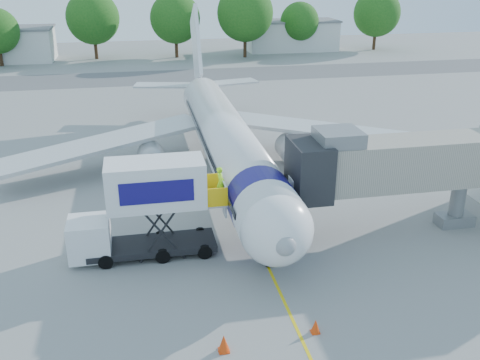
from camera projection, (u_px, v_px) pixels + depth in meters
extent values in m
plane|color=gray|center=(235.00, 195.00, 37.30)|extent=(160.00, 160.00, 0.00)
cube|color=yellow|center=(235.00, 195.00, 37.30)|extent=(0.15, 70.00, 0.01)
cube|color=#59595B|center=(180.00, 76.00, 75.40)|extent=(120.00, 10.00, 0.01)
cylinder|color=white|center=(227.00, 141.00, 38.88)|extent=(3.70, 28.00, 3.70)
sphere|color=white|center=(276.00, 229.00, 26.18)|extent=(3.70, 3.70, 3.70)
sphere|color=gray|center=(285.00, 245.00, 24.77)|extent=(1.10, 1.10, 1.10)
cone|color=white|center=(199.00, 90.00, 54.30)|extent=(3.70, 6.00, 3.70)
cube|color=white|center=(196.00, 46.00, 53.60)|extent=(0.35, 7.26, 8.29)
cube|color=#B9BCBF|center=(328.00, 130.00, 43.93)|extent=(16.17, 9.32, 1.42)
cube|color=#B9BCBF|center=(103.00, 143.00, 40.71)|extent=(16.17, 9.32, 1.42)
cylinder|color=#999BA0|center=(293.00, 152.00, 41.87)|extent=(2.10, 3.60, 2.10)
cylinder|color=#999BA0|center=(152.00, 161.00, 39.91)|extent=(2.10, 3.60, 2.10)
cube|color=black|center=(278.00, 224.00, 25.74)|extent=(2.60, 1.39, 0.81)
cylinder|color=navy|center=(262.00, 204.00, 28.90)|extent=(3.73, 2.00, 3.73)
cylinder|color=silver|center=(268.00, 254.00, 28.40)|extent=(0.16, 0.16, 1.50)
cylinder|color=black|center=(268.00, 261.00, 28.56)|extent=(0.25, 0.64, 0.64)
cylinder|color=black|center=(253.00, 158.00, 43.04)|extent=(0.35, 0.90, 0.90)
cylinder|color=black|center=(189.00, 162.00, 42.11)|extent=(0.35, 0.90, 0.90)
cube|color=#ACA393|center=(410.00, 162.00, 30.88)|extent=(13.60, 2.60, 2.80)
cube|color=black|center=(309.00, 170.00, 29.79)|extent=(2.00, 3.20, 3.20)
cube|color=slate|center=(338.00, 137.00, 29.39)|extent=(2.40, 2.40, 0.80)
cylinder|color=slate|center=(457.00, 203.00, 32.61)|extent=(0.90, 0.90, 3.00)
cube|color=slate|center=(454.00, 220.00, 33.05)|extent=(2.20, 1.20, 0.70)
cylinder|color=black|center=(441.00, 221.00, 32.89)|extent=(0.30, 0.70, 0.70)
cylinder|color=black|center=(467.00, 218.00, 33.21)|extent=(0.30, 0.70, 0.70)
cube|color=black|center=(152.00, 245.00, 29.67)|extent=(7.00, 2.30, 0.35)
cube|color=white|center=(90.00, 238.00, 28.78)|extent=(2.20, 2.20, 2.10)
cube|color=black|center=(89.00, 231.00, 28.60)|extent=(1.90, 2.10, 0.70)
cube|color=white|center=(156.00, 183.00, 28.33)|extent=(5.20, 2.40, 2.50)
cube|color=navy|center=(157.00, 192.00, 27.22)|extent=(3.80, 0.04, 1.20)
cube|color=silver|center=(215.00, 199.00, 29.35)|extent=(1.10, 2.20, 0.10)
cube|color=yellow|center=(217.00, 198.00, 28.19)|extent=(1.10, 0.06, 1.10)
cube|color=yellow|center=(212.00, 183.00, 30.09)|extent=(1.10, 0.06, 1.10)
cylinder|color=black|center=(205.00, 252.00, 29.28)|extent=(0.80, 0.25, 0.80)
cylinder|color=black|center=(200.00, 234.00, 31.18)|extent=(0.80, 0.25, 0.80)
cylinder|color=black|center=(106.00, 262.00, 28.33)|extent=(0.80, 0.25, 0.80)
cylinder|color=black|center=(107.00, 243.00, 30.23)|extent=(0.80, 0.25, 0.80)
imported|color=#9EFB1A|center=(221.00, 183.00, 29.05)|extent=(0.50, 0.70, 1.82)
cube|color=white|center=(299.00, 332.00, 22.44)|extent=(3.99, 2.32, 1.53)
cube|color=navy|center=(300.00, 322.00, 22.25)|extent=(2.35, 2.05, 0.38)
cylinder|color=black|center=(266.00, 354.00, 21.74)|extent=(0.79, 0.34, 0.76)
cylinder|color=black|center=(261.00, 330.00, 23.15)|extent=(0.79, 0.34, 0.76)
cylinder|color=black|center=(339.00, 349.00, 22.02)|extent=(0.79, 0.34, 0.76)
cylinder|color=black|center=(330.00, 325.00, 23.43)|extent=(0.79, 0.34, 0.76)
cone|color=red|center=(315.00, 326.00, 23.46)|extent=(0.42, 0.42, 0.67)
cube|color=red|center=(315.00, 332.00, 23.58)|extent=(0.38, 0.38, 0.04)
cone|color=red|center=(224.00, 343.00, 22.31)|extent=(0.50, 0.50, 0.80)
cube|color=red|center=(224.00, 350.00, 22.45)|extent=(0.46, 0.46, 0.05)
cube|color=silver|center=(291.00, 36.00, 96.52)|extent=(16.00, 7.00, 5.00)
cube|color=slate|center=(292.00, 21.00, 95.50)|extent=(16.40, 7.40, 0.30)
cylinder|color=#382314|center=(0.00, 56.00, 82.35)|extent=(0.56, 0.56, 3.08)
cylinder|color=#382314|center=(96.00, 47.00, 88.14)|extent=(0.56, 0.56, 3.83)
sphere|color=#195316|center=(93.00, 18.00, 86.35)|extent=(8.52, 8.52, 8.52)
cylinder|color=#382314|center=(176.00, 46.00, 89.58)|extent=(0.56, 0.56, 3.71)
sphere|color=#195316|center=(175.00, 18.00, 87.85)|extent=(8.24, 8.24, 8.24)
cylinder|color=#382314|center=(245.00, 45.00, 89.62)|extent=(0.56, 0.56, 4.16)
sphere|color=#195316|center=(245.00, 13.00, 87.68)|extent=(9.24, 9.24, 9.24)
cylinder|color=#382314|center=(299.00, 43.00, 95.06)|extent=(0.56, 0.56, 3.03)
sphere|color=#195316|center=(299.00, 22.00, 93.64)|extent=(6.74, 6.74, 6.74)
cylinder|color=#382314|center=(374.00, 39.00, 97.33)|extent=(0.56, 0.56, 3.74)
sphere|color=#195316|center=(377.00, 13.00, 95.59)|extent=(8.30, 8.30, 8.30)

